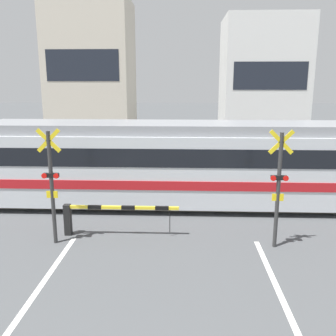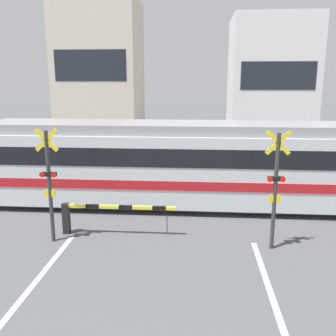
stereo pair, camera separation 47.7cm
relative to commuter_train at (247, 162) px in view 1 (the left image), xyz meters
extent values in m
cube|color=#6B6051|center=(-2.91, -0.72, -1.65)|extent=(50.00, 0.10, 0.08)
cube|color=#6B6051|center=(-2.91, 0.72, -1.65)|extent=(50.00, 0.10, 0.08)
cube|color=silver|center=(0.00, 0.00, -0.18)|extent=(19.47, 2.60, 2.56)
cube|color=gray|center=(0.00, 0.00, 1.28)|extent=(19.28, 2.29, 0.36)
cube|color=red|center=(0.00, 0.00, -0.56)|extent=(19.49, 2.65, 0.32)
cube|color=black|center=(0.00, 0.00, 0.40)|extent=(18.69, 2.64, 0.64)
cylinder|color=black|center=(-6.03, -0.72, -1.31)|extent=(0.76, 0.12, 0.76)
cylinder|color=black|center=(-6.03, 0.72, -1.31)|extent=(0.76, 0.12, 0.76)
cube|color=black|center=(-5.89, -2.99, -1.20)|extent=(0.20, 0.20, 0.97)
cube|color=yellow|center=(-4.19, -2.99, -0.78)|extent=(3.41, 0.09, 0.09)
cube|color=black|center=(-5.04, -2.99, -0.78)|extent=(0.41, 0.10, 0.10)
cube|color=black|center=(-4.02, -2.99, -0.78)|extent=(0.41, 0.10, 0.10)
cube|color=black|center=(-3.00, -2.99, -0.78)|extent=(0.41, 0.10, 0.10)
cylinder|color=black|center=(-2.76, -2.99, -1.19)|extent=(0.02, 0.02, 0.72)
cube|color=black|center=(0.07, 3.00, -1.20)|extent=(0.20, 0.20, 0.97)
cube|color=yellow|center=(-1.64, 3.00, -0.78)|extent=(3.41, 0.09, 0.09)
cube|color=black|center=(-0.79, 3.00, -0.78)|extent=(0.41, 0.10, 0.10)
cube|color=black|center=(-1.81, 3.00, -0.78)|extent=(0.41, 0.10, 0.10)
cube|color=black|center=(-2.83, 3.00, -0.78)|extent=(0.41, 0.10, 0.10)
cylinder|color=black|center=(-3.07, 3.00, -1.19)|extent=(0.02, 0.02, 0.72)
cylinder|color=#333333|center=(-6.09, -3.59, -0.04)|extent=(0.11, 0.11, 3.29)
cube|color=yellow|center=(-6.09, -3.59, 1.34)|extent=(0.68, 0.04, 0.68)
cube|color=yellow|center=(-6.09, -3.59, 1.34)|extent=(0.68, 0.04, 0.68)
cube|color=black|center=(-6.09, -3.59, 0.36)|extent=(0.44, 0.12, 0.12)
cylinder|color=red|center=(-6.26, -3.66, 0.36)|extent=(0.15, 0.03, 0.15)
cylinder|color=red|center=(-5.92, -3.66, 0.36)|extent=(0.15, 0.03, 0.15)
cube|color=yellow|center=(-6.09, -3.61, -0.20)|extent=(0.32, 0.03, 0.20)
cylinder|color=#333333|center=(0.27, -3.59, -0.04)|extent=(0.11, 0.11, 3.29)
cube|color=yellow|center=(0.27, -3.59, 1.34)|extent=(0.68, 0.04, 0.68)
cube|color=yellow|center=(0.27, -3.59, 1.34)|extent=(0.68, 0.04, 0.68)
cube|color=black|center=(0.27, -3.59, 0.36)|extent=(0.44, 0.12, 0.12)
cylinder|color=red|center=(0.10, -3.66, 0.36)|extent=(0.15, 0.03, 0.15)
cylinder|color=red|center=(0.44, -3.66, 0.36)|extent=(0.15, 0.03, 0.15)
cube|color=yellow|center=(0.27, -3.61, -0.20)|extent=(0.32, 0.03, 0.20)
cylinder|color=#33384C|center=(-4.24, 5.19, -1.27)|extent=(0.13, 0.13, 0.84)
cylinder|color=#33384C|center=(-4.10, 5.19, -1.27)|extent=(0.13, 0.13, 0.84)
cube|color=#B7B7BC|center=(-4.17, 5.19, -0.52)|extent=(0.38, 0.22, 0.66)
sphere|color=tan|center=(-4.17, 5.19, -0.06)|extent=(0.23, 0.23, 0.23)
cube|color=beige|center=(-9.16, 14.52, 3.45)|extent=(5.84, 5.26, 10.27)
cube|color=#1E232D|center=(-9.16, 11.88, 3.96)|extent=(4.91, 0.03, 2.05)
cube|color=white|center=(3.29, 14.52, 2.82)|extent=(5.75, 5.26, 9.02)
cube|color=#1E232D|center=(3.29, 11.88, 3.27)|extent=(4.83, 0.03, 1.80)
camera|label=1|loc=(-2.36, -13.65, 2.95)|focal=40.00mm
camera|label=2|loc=(-1.88, -13.62, 2.95)|focal=40.00mm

